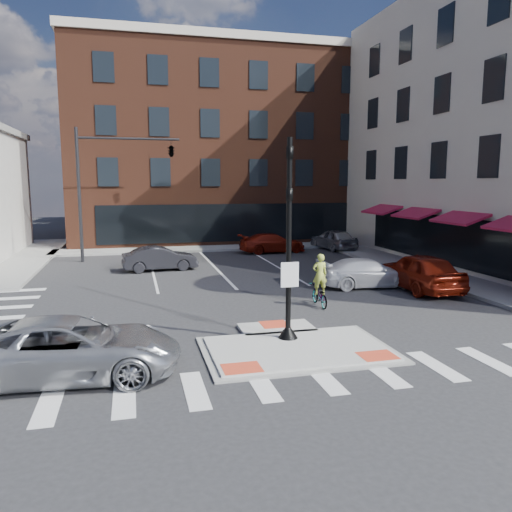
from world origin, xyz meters
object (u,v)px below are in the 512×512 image
object	(u,v)px
bg_car_red	(272,243)
bg_car_dark	(160,258)
bg_car_silver	(333,239)
silver_suv	(70,348)
white_pickup	(368,273)
cyclist	(319,288)
red_sedan	(419,271)

from	to	relation	value
bg_car_red	bg_car_dark	bearing A→B (deg)	118.92
bg_car_silver	bg_car_red	distance (m)	4.69
silver_suv	bg_car_dark	size ratio (longest dim) A/B	1.35
white_pickup	bg_car_silver	world-z (taller)	bg_car_silver
white_pickup	cyclist	size ratio (longest dim) A/B	2.20
bg_car_dark	bg_car_silver	size ratio (longest dim) A/B	0.92
white_pickup	bg_car_dark	world-z (taller)	bg_car_dark
bg_car_red	cyclist	world-z (taller)	cyclist
bg_car_dark	cyclist	bearing A→B (deg)	-155.50
bg_car_dark	cyclist	distance (m)	11.10
bg_car_dark	cyclist	xyz separation A→B (m)	(5.62, -9.57, 0.03)
cyclist	bg_car_dark	bearing A→B (deg)	-57.81
red_sedan	cyclist	world-z (taller)	cyclist
bg_car_dark	silver_suv	bearing A→B (deg)	162.66
silver_suv	bg_car_red	size ratio (longest dim) A/B	1.19
red_sedan	cyclist	distance (m)	5.66
red_sedan	bg_car_red	xyz separation A→B (m)	(-3.12, 13.15, -0.19)
silver_suv	cyclist	size ratio (longest dim) A/B	2.63
bg_car_dark	cyclist	size ratio (longest dim) A/B	1.95
silver_suv	bg_car_red	distance (m)	22.92
bg_car_red	cyclist	xyz separation A→B (m)	(-2.29, -14.81, 0.03)
red_sedan	bg_car_red	distance (m)	13.52
red_sedan	bg_car_red	world-z (taller)	red_sedan
bg_car_silver	bg_car_red	bearing A→B (deg)	-3.61
white_pickup	cyclist	bearing A→B (deg)	133.04
bg_car_dark	bg_car_red	distance (m)	9.48
silver_suv	white_pickup	world-z (taller)	silver_suv
bg_car_dark	bg_car_red	world-z (taller)	same
white_pickup	bg_car_silver	xyz separation A→B (m)	(3.50, 12.41, 0.08)
white_pickup	cyclist	distance (m)	4.47
silver_suv	bg_car_silver	world-z (taller)	silver_suv
red_sedan	bg_car_silver	xyz separation A→B (m)	(1.55, 13.58, -0.11)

